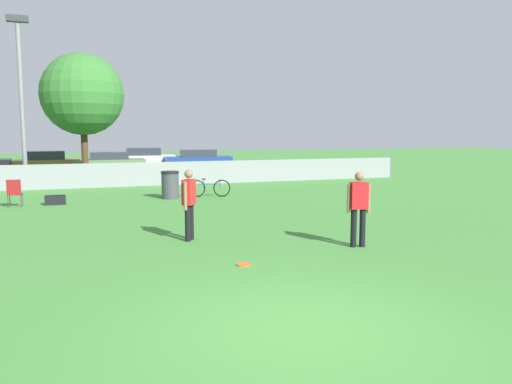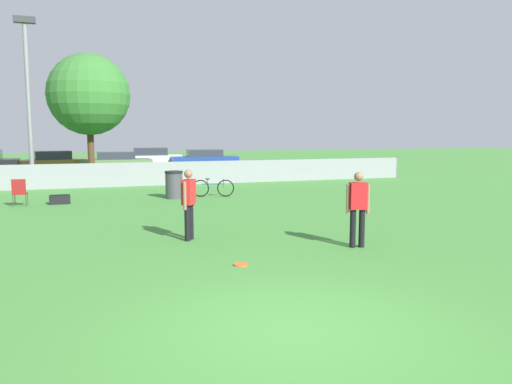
{
  "view_description": "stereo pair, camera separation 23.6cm",
  "coord_description": "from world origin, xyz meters",
  "px_view_note": "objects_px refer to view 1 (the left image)",
  "views": [
    {
      "loc": [
        -2.61,
        -5.45,
        2.47
      ],
      "look_at": [
        1.45,
        5.73,
        1.05
      ],
      "focal_mm": 35.0,
      "sensor_mm": 36.0,
      "label": 1
    },
    {
      "loc": [
        -2.39,
        -5.53,
        2.47
      ],
      "look_at": [
        1.45,
        5.73,
        1.05
      ],
      "focal_mm": 35.0,
      "sensor_mm": 36.0,
      "label": 2
    }
  ],
  "objects_px": {
    "frisbee_disc": "(244,264)",
    "trash_bin": "(170,185)",
    "parked_car_olive": "(109,162)",
    "parked_car_blue": "(198,159)",
    "player_defender_red": "(359,205)",
    "light_pole": "(21,86)",
    "parked_car_tan": "(45,163)",
    "bicycle_sideline": "(209,188)",
    "gear_bag_sideline": "(55,200)",
    "parked_car_white": "(143,158)",
    "player_thrower_red": "(189,200)",
    "folding_chair_sideline": "(14,192)",
    "tree_near_pole": "(82,94)"
  },
  "relations": [
    {
      "from": "parked_car_olive",
      "to": "parked_car_white",
      "type": "bearing_deg",
      "value": 50.86
    },
    {
      "from": "trash_bin",
      "to": "parked_car_tan",
      "type": "height_order",
      "value": "parked_car_tan"
    },
    {
      "from": "light_pole",
      "to": "player_thrower_red",
      "type": "bearing_deg",
      "value": -71.8
    },
    {
      "from": "player_defender_red",
      "to": "gear_bag_sideline",
      "type": "xyz_separation_m",
      "value": [
        -6.41,
        9.16,
        -0.78
      ]
    },
    {
      "from": "bicycle_sideline",
      "to": "parked_car_blue",
      "type": "xyz_separation_m",
      "value": [
        3.11,
        14.98,
        0.31
      ]
    },
    {
      "from": "gear_bag_sideline",
      "to": "frisbee_disc",
      "type": "bearing_deg",
      "value": -69.74
    },
    {
      "from": "gear_bag_sideline",
      "to": "parked_car_blue",
      "type": "height_order",
      "value": "parked_car_blue"
    },
    {
      "from": "player_defender_red",
      "to": "trash_bin",
      "type": "relative_size",
      "value": 1.58
    },
    {
      "from": "gear_bag_sideline",
      "to": "parked_car_blue",
      "type": "bearing_deg",
      "value": 60.32
    },
    {
      "from": "trash_bin",
      "to": "parked_car_olive",
      "type": "height_order",
      "value": "parked_car_olive"
    },
    {
      "from": "light_pole",
      "to": "parked_car_tan",
      "type": "height_order",
      "value": "light_pole"
    },
    {
      "from": "tree_near_pole",
      "to": "gear_bag_sideline",
      "type": "distance_m",
      "value": 8.84
    },
    {
      "from": "parked_car_olive",
      "to": "parked_car_blue",
      "type": "distance_m",
      "value": 6.09
    },
    {
      "from": "tree_near_pole",
      "to": "frisbee_disc",
      "type": "height_order",
      "value": "tree_near_pole"
    },
    {
      "from": "player_thrower_red",
      "to": "parked_car_blue",
      "type": "height_order",
      "value": "player_thrower_red"
    },
    {
      "from": "parked_car_tan",
      "to": "gear_bag_sideline",
      "type": "bearing_deg",
      "value": -94.22
    },
    {
      "from": "parked_car_white",
      "to": "frisbee_disc",
      "type": "bearing_deg",
      "value": -90.69
    },
    {
      "from": "frisbee_disc",
      "to": "parked_car_white",
      "type": "bearing_deg",
      "value": 86.62
    },
    {
      "from": "tree_near_pole",
      "to": "bicycle_sideline",
      "type": "relative_size",
      "value": 3.98
    },
    {
      "from": "trash_bin",
      "to": "parked_car_white",
      "type": "distance_m",
      "value": 16.89
    },
    {
      "from": "light_pole",
      "to": "parked_car_white",
      "type": "height_order",
      "value": "light_pole"
    },
    {
      "from": "player_defender_red",
      "to": "trash_bin",
      "type": "bearing_deg",
      "value": 117.9
    },
    {
      "from": "light_pole",
      "to": "parked_car_blue",
      "type": "distance_m",
      "value": 13.77
    },
    {
      "from": "parked_car_white",
      "to": "gear_bag_sideline",
      "type": "bearing_deg",
      "value": -104.22
    },
    {
      "from": "tree_near_pole",
      "to": "player_defender_red",
      "type": "bearing_deg",
      "value": -72.71
    },
    {
      "from": "folding_chair_sideline",
      "to": "parked_car_tan",
      "type": "relative_size",
      "value": 0.22
    },
    {
      "from": "light_pole",
      "to": "folding_chair_sideline",
      "type": "relative_size",
      "value": 8.2
    },
    {
      "from": "light_pole",
      "to": "tree_near_pole",
      "type": "distance_m",
      "value": 2.84
    },
    {
      "from": "light_pole",
      "to": "tree_near_pole",
      "type": "height_order",
      "value": "light_pole"
    },
    {
      "from": "parked_car_olive",
      "to": "parked_car_blue",
      "type": "bearing_deg",
      "value": 11.38
    },
    {
      "from": "player_thrower_red",
      "to": "parked_car_blue",
      "type": "relative_size",
      "value": 0.35
    },
    {
      "from": "player_thrower_red",
      "to": "parked_car_tan",
      "type": "height_order",
      "value": "player_thrower_red"
    },
    {
      "from": "bicycle_sideline",
      "to": "parked_car_olive",
      "type": "relative_size",
      "value": 0.37
    },
    {
      "from": "tree_near_pole",
      "to": "gear_bag_sideline",
      "type": "height_order",
      "value": "tree_near_pole"
    },
    {
      "from": "frisbee_disc",
      "to": "trash_bin",
      "type": "height_order",
      "value": "trash_bin"
    },
    {
      "from": "player_defender_red",
      "to": "trash_bin",
      "type": "distance_m",
      "value": 9.66
    },
    {
      "from": "player_thrower_red",
      "to": "player_defender_red",
      "type": "height_order",
      "value": "same"
    },
    {
      "from": "parked_car_blue",
      "to": "tree_near_pole",
      "type": "bearing_deg",
      "value": -130.27
    },
    {
      "from": "frisbee_disc",
      "to": "bicycle_sideline",
      "type": "xyz_separation_m",
      "value": [
        1.93,
        9.94,
        0.33
      ]
    },
    {
      "from": "tree_near_pole",
      "to": "gear_bag_sideline",
      "type": "relative_size",
      "value": 9.33
    },
    {
      "from": "bicycle_sideline",
      "to": "gear_bag_sideline",
      "type": "distance_m",
      "value": 5.54
    },
    {
      "from": "player_defender_red",
      "to": "trash_bin",
      "type": "height_order",
      "value": "player_defender_red"
    },
    {
      "from": "frisbee_disc",
      "to": "trash_bin",
      "type": "bearing_deg",
      "value": 87.59
    },
    {
      "from": "gear_bag_sideline",
      "to": "parked_car_white",
      "type": "distance_m",
      "value": 17.82
    },
    {
      "from": "gear_bag_sideline",
      "to": "player_defender_red",
      "type": "bearing_deg",
      "value": -54.98
    },
    {
      "from": "parked_car_olive",
      "to": "player_defender_red",
      "type": "bearing_deg",
      "value": -81.05
    },
    {
      "from": "player_thrower_red",
      "to": "parked_car_blue",
      "type": "distance_m",
      "value": 23.11
    },
    {
      "from": "parked_car_olive",
      "to": "trash_bin",
      "type": "bearing_deg",
      "value": -84.68
    },
    {
      "from": "player_thrower_red",
      "to": "folding_chair_sideline",
      "type": "height_order",
      "value": "player_thrower_red"
    },
    {
      "from": "tree_near_pole",
      "to": "frisbee_disc",
      "type": "relative_size",
      "value": 22.49
    }
  ]
}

